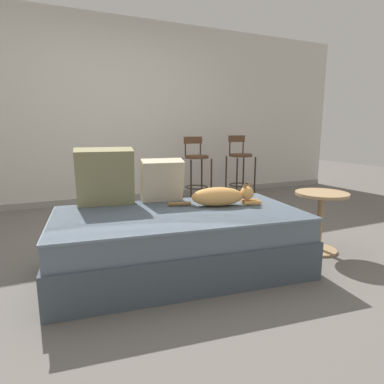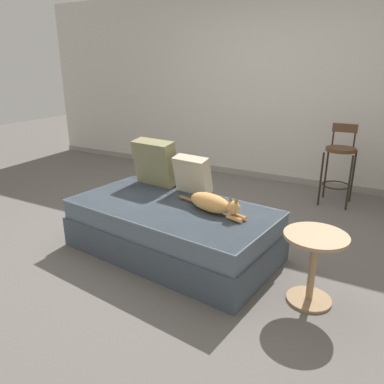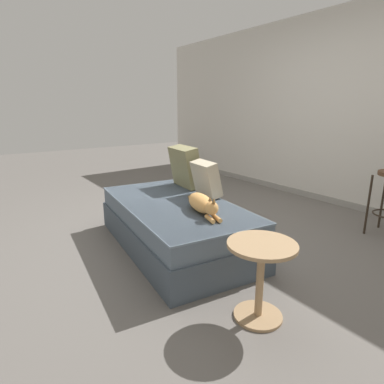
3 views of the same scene
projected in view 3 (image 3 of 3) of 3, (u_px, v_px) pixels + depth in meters
name	position (u px, v px, depth m)	size (l,w,h in m)	color
ground_plane	(207.00, 237.00, 3.42)	(16.00, 16.00, 0.00)	#66605B
wall_back_panel	(340.00, 110.00, 4.33)	(8.00, 0.10, 2.60)	silver
wall_baseboard_trim	(327.00, 199.00, 4.63)	(8.00, 0.02, 0.09)	gray
couch	(175.00, 224.00, 3.14)	(1.93, 1.16, 0.45)	#44505B
throw_pillow_corner	(185.00, 167.00, 3.62)	(0.47, 0.28, 0.46)	#847F56
throw_pillow_middle	(206.00, 179.00, 3.24)	(0.37, 0.24, 0.36)	beige
cat	(202.00, 204.00, 2.78)	(0.72, 0.28, 0.19)	tan
side_table	(261.00, 270.00, 2.03)	(0.44, 0.44, 0.53)	tan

